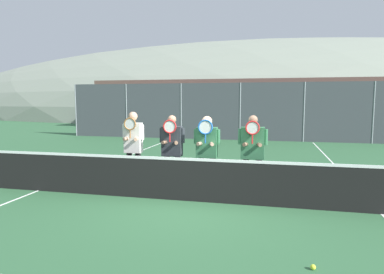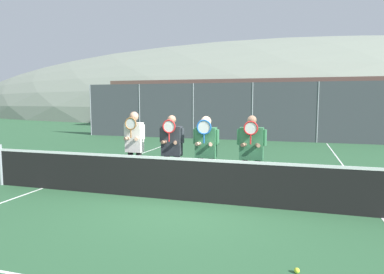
% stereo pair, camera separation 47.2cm
% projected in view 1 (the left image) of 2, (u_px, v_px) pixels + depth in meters
% --- Properties ---
extents(ground_plane, '(120.00, 120.00, 0.00)m').
position_uv_depth(ground_plane, '(190.00, 201.00, 7.18)').
color(ground_plane, '#2D5B38').
extents(hill_distant, '(108.32, 60.18, 21.06)m').
position_uv_depth(hill_distant, '(261.00, 113.00, 55.04)').
color(hill_distant, gray).
rests_on(hill_distant, ground_plane).
extents(clubhouse_building, '(21.44, 5.50, 3.55)m').
position_uv_depth(clubhouse_building, '(242.00, 104.00, 25.89)').
color(clubhouse_building, beige).
rests_on(clubhouse_building, ground_plane).
extents(fence_back, '(19.31, 0.06, 3.02)m').
position_uv_depth(fence_back, '(240.00, 112.00, 17.95)').
color(fence_back, gray).
rests_on(fence_back, ground_plane).
extents(tennis_net, '(9.87, 0.09, 1.02)m').
position_uv_depth(tennis_net, '(190.00, 179.00, 7.13)').
color(tennis_net, gray).
rests_on(tennis_net, ground_plane).
extents(court_line_left_sideline, '(0.05, 16.00, 0.01)m').
position_uv_depth(court_line_left_sideline, '(101.00, 166.00, 10.91)').
color(court_line_left_sideline, white).
rests_on(court_line_left_sideline, ground_plane).
extents(court_line_right_sideline, '(0.05, 16.00, 0.01)m').
position_uv_depth(court_line_right_sideline, '(347.00, 178.00, 9.26)').
color(court_line_right_sideline, white).
rests_on(court_line_right_sideline, ground_plane).
extents(player_leftmost, '(0.53, 0.34, 1.84)m').
position_uv_depth(player_leftmost, '(133.00, 144.00, 8.03)').
color(player_leftmost, black).
rests_on(player_leftmost, ground_plane).
extents(player_center_left, '(0.59, 0.34, 1.77)m').
position_uv_depth(player_center_left, '(172.00, 147.00, 7.75)').
color(player_center_left, '#56565B').
rests_on(player_center_left, ground_plane).
extents(player_center_right, '(0.59, 0.34, 1.76)m').
position_uv_depth(player_center_right, '(207.00, 148.00, 7.56)').
color(player_center_right, black).
rests_on(player_center_right, ground_plane).
extents(player_rightmost, '(0.62, 0.34, 1.79)m').
position_uv_depth(player_rightmost, '(253.00, 150.00, 7.30)').
color(player_rightmost, black).
rests_on(player_rightmost, ground_plane).
extents(car_far_left, '(4.17, 2.00, 1.83)m').
position_uv_depth(car_far_left, '(144.00, 118.00, 22.64)').
color(car_far_left, silver).
rests_on(car_far_left, ground_plane).
extents(car_left_of_center, '(4.28, 1.97, 1.69)m').
position_uv_depth(car_left_of_center, '(215.00, 120.00, 21.59)').
color(car_left_of_center, slate).
rests_on(car_left_of_center, ground_plane).
extents(car_center, '(4.64, 2.07, 1.71)m').
position_uv_depth(car_center, '(296.00, 120.00, 20.65)').
color(car_center, slate).
rests_on(car_center, ground_plane).
extents(tennis_ball_on_court, '(0.07, 0.07, 0.07)m').
position_uv_depth(tennis_ball_on_court, '(313.00, 267.00, 4.28)').
color(tennis_ball_on_court, '#CCDB33').
rests_on(tennis_ball_on_court, ground_plane).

